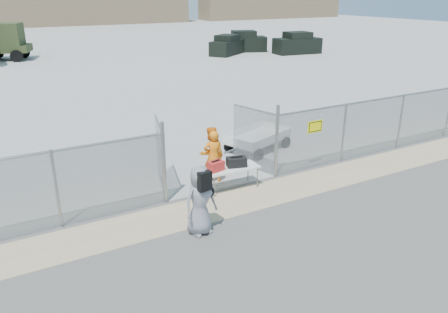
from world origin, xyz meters
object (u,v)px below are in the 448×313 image
security_worker_right (211,153)px  utility_trailer (258,140)px  security_worker_left (214,157)px  visitor (200,200)px  folding_table (232,178)px

security_worker_right → utility_trailer: security_worker_right is taller
security_worker_left → visitor: bearing=76.7°
folding_table → visitor: (-2.07, -1.94, 0.56)m
folding_table → security_worker_left: security_worker_left is taller
security_worker_right → security_worker_left: bearing=67.6°
folding_table → utility_trailer: bearing=45.9°
security_worker_right → visitor: bearing=48.4°
security_worker_left → security_worker_right: (0.08, 0.36, 0.00)m
security_worker_left → visitor: size_ratio=0.95×
security_worker_left → utility_trailer: (3.00, 1.92, -0.48)m
security_worker_right → visitor: visitor is taller
folding_table → security_worker_left: 0.97m
utility_trailer → folding_table: bearing=-155.4°
folding_table → security_worker_left: (-0.24, 0.79, 0.52)m
visitor → utility_trailer: (4.83, 4.65, -0.52)m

